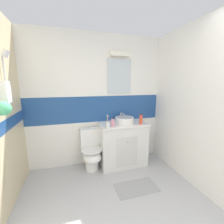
{
  "coord_description": "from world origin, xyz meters",
  "views": [
    {
      "loc": [
        -0.52,
        -0.4,
        1.6
      ],
      "look_at": [
        0.11,
        1.77,
        1.16
      ],
      "focal_mm": 23.68,
      "sensor_mm": 36.0,
      "label": 1
    }
  ],
  "objects_px": {
    "soap_dispenser": "(113,123)",
    "toilet": "(91,151)",
    "sink_basin": "(124,120)",
    "toothbrush_cup": "(108,124)",
    "shampoo_bottle_tall": "(141,119)"
  },
  "relations": [
    {
      "from": "soap_dispenser",
      "to": "toilet",
      "type": "bearing_deg",
      "value": 155.23
    },
    {
      "from": "sink_basin",
      "to": "toilet",
      "type": "xyz_separation_m",
      "value": [
        -0.65,
        -0.0,
        -0.55
      ]
    },
    {
      "from": "soap_dispenser",
      "to": "toothbrush_cup",
      "type": "bearing_deg",
      "value": -170.85
    },
    {
      "from": "shampoo_bottle_tall",
      "to": "soap_dispenser",
      "type": "bearing_deg",
      "value": -179.7
    },
    {
      "from": "soap_dispenser",
      "to": "shampoo_bottle_tall",
      "type": "distance_m",
      "value": 0.54
    },
    {
      "from": "sink_basin",
      "to": "soap_dispenser",
      "type": "xyz_separation_m",
      "value": [
        -0.28,
        -0.17,
        0.01
      ]
    },
    {
      "from": "soap_dispenser",
      "to": "sink_basin",
      "type": "bearing_deg",
      "value": 31.55
    },
    {
      "from": "toothbrush_cup",
      "to": "soap_dispenser",
      "type": "relative_size",
      "value": 1.26
    },
    {
      "from": "toothbrush_cup",
      "to": "shampoo_bottle_tall",
      "type": "height_order",
      "value": "toothbrush_cup"
    },
    {
      "from": "toilet",
      "to": "shampoo_bottle_tall",
      "type": "xyz_separation_m",
      "value": [
        0.91,
        -0.17,
        0.58
      ]
    },
    {
      "from": "toothbrush_cup",
      "to": "soap_dispenser",
      "type": "xyz_separation_m",
      "value": [
        0.1,
        0.02,
        0.01
      ]
    },
    {
      "from": "toothbrush_cup",
      "to": "toilet",
      "type": "bearing_deg",
      "value": 145.84
    },
    {
      "from": "toilet",
      "to": "toothbrush_cup",
      "type": "xyz_separation_m",
      "value": [
        0.27,
        -0.19,
        0.55
      ]
    },
    {
      "from": "sink_basin",
      "to": "soap_dispenser",
      "type": "distance_m",
      "value": 0.33
    },
    {
      "from": "toilet",
      "to": "soap_dispenser",
      "type": "xyz_separation_m",
      "value": [
        0.37,
        -0.17,
        0.56
      ]
    }
  ]
}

